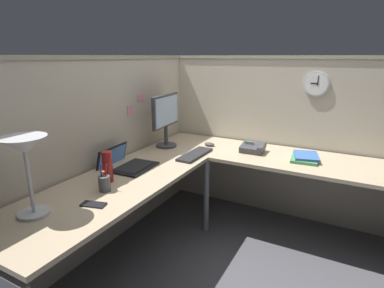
{
  "coord_description": "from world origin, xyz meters",
  "views": [
    {
      "loc": [
        -2.13,
        -0.92,
        1.57
      ],
      "look_at": [
        -0.06,
        0.19,
        0.89
      ],
      "focal_mm": 28.52,
      "sensor_mm": 36.0,
      "label": 1
    }
  ],
  "objects_px": {
    "computer_mouse": "(209,144)",
    "wall_clock": "(317,84)",
    "monitor": "(166,117)",
    "office_phone": "(253,148)",
    "thermos_flask": "(108,167)",
    "cell_phone": "(93,205)",
    "keyboard": "(195,154)",
    "laptop": "(125,164)",
    "book_stack": "(305,157)",
    "desk_lamp_dome": "(25,152)",
    "pen_cup": "(104,183)"
  },
  "relations": [
    {
      "from": "pen_cup",
      "to": "keyboard",
      "type": "bearing_deg",
      "value": -11.2
    },
    {
      "from": "keyboard",
      "to": "office_phone",
      "type": "bearing_deg",
      "value": -49.97
    },
    {
      "from": "monitor",
      "to": "laptop",
      "type": "height_order",
      "value": "monitor"
    },
    {
      "from": "cell_phone",
      "to": "book_stack",
      "type": "height_order",
      "value": "book_stack"
    },
    {
      "from": "pen_cup",
      "to": "office_phone",
      "type": "distance_m",
      "value": 1.4
    },
    {
      "from": "keyboard",
      "to": "book_stack",
      "type": "xyz_separation_m",
      "value": [
        0.34,
        -0.87,
        0.01
      ]
    },
    {
      "from": "cell_phone",
      "to": "office_phone",
      "type": "xyz_separation_m",
      "value": [
        1.45,
        -0.52,
        0.03
      ]
    },
    {
      "from": "thermos_flask",
      "to": "computer_mouse",
      "type": "bearing_deg",
      "value": -12.6
    },
    {
      "from": "pen_cup",
      "to": "thermos_flask",
      "type": "relative_size",
      "value": 0.82
    },
    {
      "from": "office_phone",
      "to": "wall_clock",
      "type": "relative_size",
      "value": 0.95
    },
    {
      "from": "monitor",
      "to": "keyboard",
      "type": "height_order",
      "value": "monitor"
    },
    {
      "from": "laptop",
      "to": "cell_phone",
      "type": "bearing_deg",
      "value": -156.03
    },
    {
      "from": "pen_cup",
      "to": "laptop",
      "type": "bearing_deg",
      "value": 23.61
    },
    {
      "from": "desk_lamp_dome",
      "to": "thermos_flask",
      "type": "height_order",
      "value": "desk_lamp_dome"
    },
    {
      "from": "thermos_flask",
      "to": "office_phone",
      "type": "distance_m",
      "value": 1.33
    },
    {
      "from": "monitor",
      "to": "computer_mouse",
      "type": "relative_size",
      "value": 4.81
    },
    {
      "from": "pen_cup",
      "to": "cell_phone",
      "type": "bearing_deg",
      "value": -155.22
    },
    {
      "from": "keyboard",
      "to": "desk_lamp_dome",
      "type": "relative_size",
      "value": 0.97
    },
    {
      "from": "computer_mouse",
      "to": "desk_lamp_dome",
      "type": "xyz_separation_m",
      "value": [
        -1.67,
        0.29,
        0.35
      ]
    },
    {
      "from": "pen_cup",
      "to": "cell_phone",
      "type": "height_order",
      "value": "pen_cup"
    },
    {
      "from": "laptop",
      "to": "desk_lamp_dome",
      "type": "relative_size",
      "value": 0.9
    },
    {
      "from": "monitor",
      "to": "computer_mouse",
      "type": "height_order",
      "value": "monitor"
    },
    {
      "from": "desk_lamp_dome",
      "to": "pen_cup",
      "type": "height_order",
      "value": "desk_lamp_dome"
    },
    {
      "from": "desk_lamp_dome",
      "to": "office_phone",
      "type": "distance_m",
      "value": 1.86
    },
    {
      "from": "pen_cup",
      "to": "monitor",
      "type": "bearing_deg",
      "value": 10.64
    },
    {
      "from": "monitor",
      "to": "office_phone",
      "type": "distance_m",
      "value": 0.87
    },
    {
      "from": "computer_mouse",
      "to": "desk_lamp_dome",
      "type": "height_order",
      "value": "desk_lamp_dome"
    },
    {
      "from": "office_phone",
      "to": "book_stack",
      "type": "bearing_deg",
      "value": -89.97
    },
    {
      "from": "desk_lamp_dome",
      "to": "wall_clock",
      "type": "height_order",
      "value": "wall_clock"
    },
    {
      "from": "pen_cup",
      "to": "office_phone",
      "type": "xyz_separation_m",
      "value": [
        1.26,
        -0.6,
        -0.02
      ]
    },
    {
      "from": "computer_mouse",
      "to": "thermos_flask",
      "type": "distance_m",
      "value": 1.16
    },
    {
      "from": "keyboard",
      "to": "wall_clock",
      "type": "relative_size",
      "value": 1.95
    },
    {
      "from": "desk_lamp_dome",
      "to": "office_phone",
      "type": "bearing_deg",
      "value": -23.38
    },
    {
      "from": "monitor",
      "to": "keyboard",
      "type": "xyz_separation_m",
      "value": [
        -0.13,
        -0.38,
        -0.28
      ]
    },
    {
      "from": "monitor",
      "to": "office_phone",
      "type": "bearing_deg",
      "value": -74.7
    },
    {
      "from": "laptop",
      "to": "pen_cup",
      "type": "xyz_separation_m",
      "value": [
        -0.41,
        -0.18,
        0.03
      ]
    },
    {
      "from": "monitor",
      "to": "laptop",
      "type": "relative_size",
      "value": 1.25
    },
    {
      "from": "monitor",
      "to": "pen_cup",
      "type": "height_order",
      "value": "monitor"
    },
    {
      "from": "thermos_flask",
      "to": "cell_phone",
      "type": "bearing_deg",
      "value": -151.22
    },
    {
      "from": "keyboard",
      "to": "wall_clock",
      "type": "bearing_deg",
      "value": -50.54
    },
    {
      "from": "computer_mouse",
      "to": "wall_clock",
      "type": "distance_m",
      "value": 1.11
    },
    {
      "from": "cell_phone",
      "to": "wall_clock",
      "type": "distance_m",
      "value": 2.12
    },
    {
      "from": "pen_cup",
      "to": "computer_mouse",
      "type": "bearing_deg",
      "value": -7.57
    },
    {
      "from": "laptop",
      "to": "keyboard",
      "type": "height_order",
      "value": "laptop"
    },
    {
      "from": "keyboard",
      "to": "computer_mouse",
      "type": "bearing_deg",
      "value": 3.4
    },
    {
      "from": "monitor",
      "to": "book_stack",
      "type": "height_order",
      "value": "monitor"
    },
    {
      "from": "pen_cup",
      "to": "wall_clock",
      "type": "xyz_separation_m",
      "value": [
        1.61,
        -1.04,
        0.55
      ]
    },
    {
      "from": "laptop",
      "to": "keyboard",
      "type": "bearing_deg",
      "value": -35.65
    },
    {
      "from": "laptop",
      "to": "pen_cup",
      "type": "height_order",
      "value": "pen_cup"
    },
    {
      "from": "laptop",
      "to": "book_stack",
      "type": "distance_m",
      "value": 1.5
    }
  ]
}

